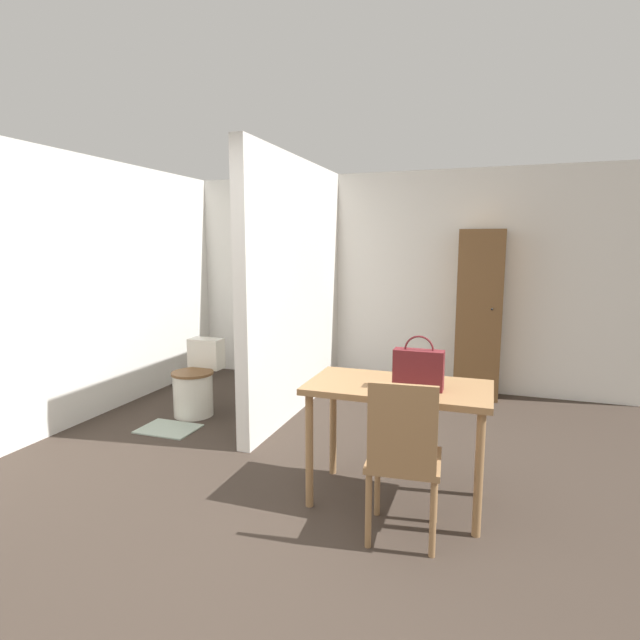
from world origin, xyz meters
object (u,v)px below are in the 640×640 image
object	(u,v)px
wooden_chair	(403,455)
dining_table	(398,400)
wooden_cabinet	(479,315)
toilet	(196,384)
handbag	(418,369)

from	to	relation	value
wooden_chair	dining_table	bearing A→B (deg)	99.90
wooden_cabinet	toilet	bearing A→B (deg)	-150.20
handbag	wooden_cabinet	bearing A→B (deg)	83.86
dining_table	wooden_cabinet	world-z (taller)	wooden_cabinet
dining_table	handbag	size ratio (longest dim) A/B	3.43
dining_table	handbag	xyz separation A→B (m)	(0.13, -0.06, 0.23)
wooden_chair	handbag	size ratio (longest dim) A/B	2.85
wooden_chair	wooden_cabinet	xyz separation A→B (m)	(0.30, 3.00, 0.40)
handbag	wooden_cabinet	size ratio (longest dim) A/B	0.18
dining_table	handbag	bearing A→B (deg)	-24.28
dining_table	toilet	bearing A→B (deg)	154.25
dining_table	toilet	size ratio (longest dim) A/B	1.59
wooden_chair	handbag	xyz separation A→B (m)	(0.02, 0.38, 0.40)
dining_table	wooden_cabinet	size ratio (longest dim) A/B	0.63
dining_table	wooden_cabinet	xyz separation A→B (m)	(0.41, 2.56, 0.23)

